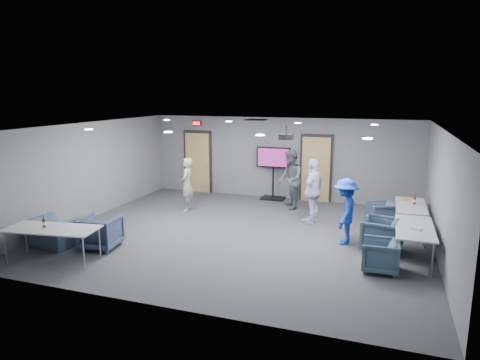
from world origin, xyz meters
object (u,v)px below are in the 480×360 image
(person_c, at_px, (313,191))
(chair_front_b, at_px, (54,233))
(person_a, at_px, (187,184))
(chair_right_c, at_px, (380,256))
(person_b, at_px, (290,180))
(bottle_right, at_px, (414,201))
(table_right_a, at_px, (411,207))
(table_right_b, at_px, (415,229))
(projector, at_px, (286,137))
(table_front_left, at_px, (52,230))
(person_d, at_px, (345,211))
(chair_right_b, at_px, (381,235))
(tv_stand, at_px, (273,170))
(bottle_front, at_px, (44,223))
(chair_right_a, at_px, (382,214))
(chair_front_a, at_px, (101,232))

(person_c, relative_size, chair_front_b, 1.76)
(person_a, distance_m, chair_right_c, 6.30)
(person_b, bearing_deg, bottle_right, 47.37)
(chair_front_b, relative_size, table_right_a, 0.58)
(table_right_b, height_order, projector, projector)
(chair_front_b, height_order, table_front_left, table_front_left)
(person_b, xyz_separation_m, chair_right_c, (2.74, -4.06, -0.58))
(chair_front_b, bearing_deg, person_d, -154.05)
(person_a, bearing_deg, chair_right_b, 60.56)
(chair_front_b, relative_size, table_right_b, 0.55)
(table_right_a, bearing_deg, person_b, 68.75)
(chair_right_c, bearing_deg, tv_stand, -145.79)
(table_right_a, bearing_deg, table_front_left, 121.94)
(person_c, distance_m, bottle_front, 6.67)
(table_right_b, bearing_deg, chair_right_a, 16.41)
(person_d, xyz_separation_m, chair_front_b, (-6.32, -2.40, -0.45))
(projector, bearing_deg, chair_right_b, -21.86)
(chair_front_b, xyz_separation_m, table_right_a, (7.81, 3.72, 0.36))
(person_c, height_order, tv_stand, person_c)
(table_right_b, height_order, bottle_front, bottle_front)
(chair_right_c, relative_size, bottle_right, 2.65)
(bottle_right, xyz_separation_m, projector, (-3.16, -0.72, 1.58))
(table_front_left, height_order, tv_stand, tv_stand)
(person_b, relative_size, bottle_front, 6.91)
(person_c, distance_m, chair_front_b, 6.59)
(person_c, bearing_deg, person_a, -75.83)
(person_c, xyz_separation_m, chair_front_a, (-4.22, -3.58, -0.51))
(chair_right_a, distance_m, table_right_b, 2.45)
(chair_right_c, xyz_separation_m, projector, (-2.43, 2.11, 2.08))
(person_c, height_order, table_front_left, person_c)
(person_c, bearing_deg, chair_right_a, 112.91)
(chair_right_b, bearing_deg, chair_front_b, -61.84)
(person_c, height_order, bottle_right, person_c)
(person_a, distance_m, chair_right_a, 5.61)
(table_right_a, height_order, table_front_left, same)
(person_c, bearing_deg, projector, -25.05)
(tv_stand, bearing_deg, person_b, -51.03)
(person_d, xyz_separation_m, table_front_left, (-5.66, -3.13, -0.09))
(table_front_left, relative_size, bottle_right, 7.50)
(person_a, distance_m, projector, 3.63)
(projector, bearing_deg, bottle_right, 11.90)
(chair_right_c, height_order, tv_stand, tv_stand)
(person_d, distance_m, bottle_front, 6.63)
(person_c, bearing_deg, person_b, -129.36)
(chair_right_a, xyz_separation_m, chair_front_a, (-6.02, -3.88, 0.05))
(person_b, distance_m, bottle_front, 7.00)
(person_d, bearing_deg, table_right_b, 71.01)
(table_right_a, bearing_deg, chair_right_c, 166.67)
(person_a, height_order, person_b, person_b)
(chair_front_a, bearing_deg, person_c, -146.64)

